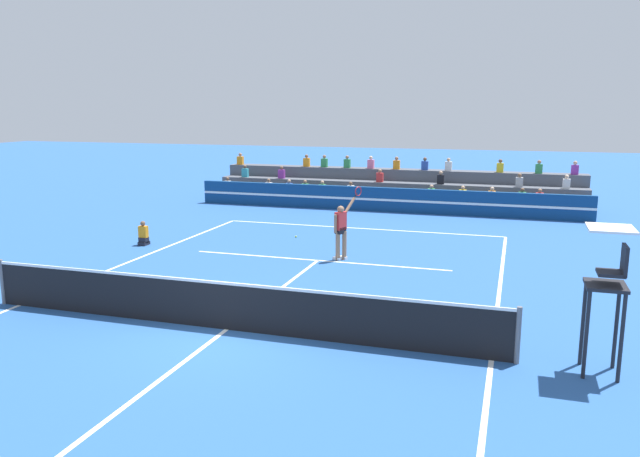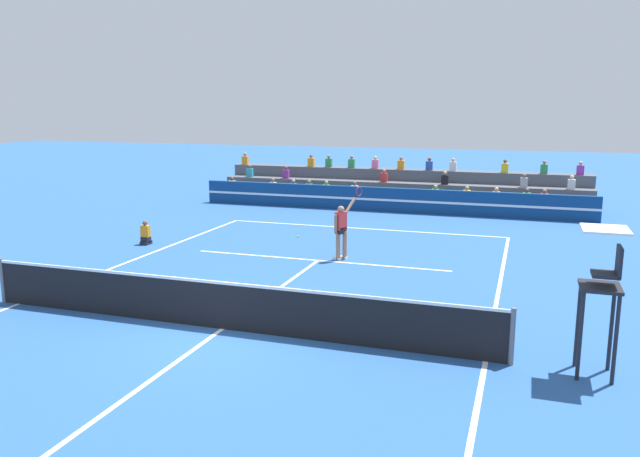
{
  "view_description": "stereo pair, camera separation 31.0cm",
  "coord_description": "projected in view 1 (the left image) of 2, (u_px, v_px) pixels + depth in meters",
  "views": [
    {
      "loc": [
        5.75,
        -11.52,
        4.7
      ],
      "look_at": [
        0.19,
        6.04,
        1.1
      ],
      "focal_mm": 35.0,
      "sensor_mm": 36.0,
      "label": 1
    },
    {
      "loc": [
        6.05,
        -11.43,
        4.7
      ],
      "look_at": [
        0.19,
        6.04,
        1.1
      ],
      "focal_mm": 35.0,
      "sensor_mm": 36.0,
      "label": 2
    }
  ],
  "objects": [
    {
      "name": "tennis_player",
      "position": [
        341.0,
        229.0,
        19.33
      ],
      "size": [
        0.71,
        1.23,
        2.29
      ],
      "color": "#9E7051",
      "rests_on": "ground"
    },
    {
      "name": "tennis_net",
      "position": [
        226.0,
        305.0,
        13.28
      ],
      "size": [
        12.0,
        0.1,
        1.1
      ],
      "color": "slate",
      "rests_on": "ground"
    },
    {
      "name": "tennis_ball",
      "position": [
        296.0,
        237.0,
        22.82
      ],
      "size": [
        0.07,
        0.07,
        0.07
      ],
      "primitive_type": "sphere",
      "color": "#C6DB33",
      "rests_on": "ground"
    },
    {
      "name": "ground_plane",
      "position": [
        227.0,
        330.0,
        13.39
      ],
      "size": [
        120.0,
        120.0,
        0.0
      ],
      "primitive_type": "plane",
      "color": "#285699"
    },
    {
      "name": "ball_kid_courtside",
      "position": [
        144.0,
        236.0,
        21.51
      ],
      "size": [
        0.3,
        0.36,
        0.84
      ],
      "color": "black",
      "rests_on": "ground"
    },
    {
      "name": "bleacher_stand",
      "position": [
        394.0,
        190.0,
        30.76
      ],
      "size": [
        17.9,
        2.85,
        2.28
      ],
      "color": "#4C515B",
      "rests_on": "ground"
    },
    {
      "name": "umpire_chair",
      "position": [
        609.0,
        281.0,
        10.87
      ],
      "size": [
        0.76,
        0.84,
        2.67
      ],
      "color": "black",
      "rests_on": "ground"
    },
    {
      "name": "court_lines",
      "position": [
        227.0,
        329.0,
        13.39
      ],
      "size": [
        11.1,
        23.9,
        0.01
      ],
      "color": "white",
      "rests_on": "ground"
    },
    {
      "name": "sponsor_banner_wall",
      "position": [
        383.0,
        199.0,
        28.41
      ],
      "size": [
        18.0,
        0.26,
        1.1
      ],
      "color": "navy",
      "rests_on": "ground"
    }
  ]
}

